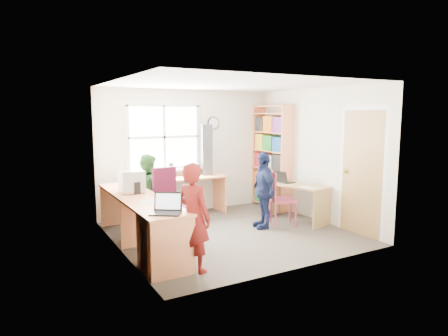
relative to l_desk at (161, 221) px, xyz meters
name	(u,v)px	position (x,y,z in m)	size (l,w,h in m)	color
room	(229,159)	(1.32, 0.38, 0.76)	(3.64, 3.44, 2.44)	#413B33
l_desk	(161,221)	(0.00, 0.00, 0.00)	(2.38, 2.95, 0.75)	#FF9C65
right_desk	(295,194)	(2.71, 0.38, 0.04)	(0.80, 1.27, 0.68)	tan
bookshelf	(272,159)	(2.96, 1.47, 0.55)	(0.30, 1.02, 2.10)	#FF9C65
swivel_chair	(168,207)	(0.38, 0.71, 0.01)	(0.56, 0.56, 1.08)	black
wooden_chair	(279,196)	(2.26, 0.28, 0.06)	(0.54, 0.54, 0.96)	#A2364D
crt_monitor	(132,182)	(-0.20, 0.71, 0.47)	(0.35, 0.31, 0.34)	#A6A6AA
laptop_left	(167,208)	(-0.18, -0.71, 0.35)	(0.46, 0.44, 0.24)	black
laptop_right	(283,180)	(2.61, 0.63, 0.27)	(0.31, 0.36, 0.22)	black
speaker_a	(137,188)	(-0.16, 0.59, 0.39)	(0.10, 0.10, 0.19)	black
speaker_b	(125,183)	(-0.20, 1.10, 0.39)	(0.10, 0.10, 0.19)	black
cd_tower	(206,150)	(1.59, 1.74, 0.79)	(0.22, 0.21, 0.99)	black
game_box	(275,179)	(2.66, 0.93, 0.25)	(0.33, 0.33, 0.06)	red
paper_a	(148,202)	(-0.19, -0.02, 0.30)	(0.23, 0.32, 0.00)	silver
paper_b	(306,187)	(2.66, 0.04, 0.22)	(0.22, 0.30, 0.00)	silver
potted_plant	(170,170)	(0.81, 1.73, 0.44)	(0.16, 0.13, 0.30)	#296835
person_red	(194,217)	(0.12, -0.83, 0.23)	(0.50, 0.33, 1.36)	maroon
person_green	(149,191)	(0.24, 1.25, 0.18)	(0.62, 0.48, 1.27)	#31762F
person_navy	(263,190)	(1.95, 0.32, 0.20)	(0.76, 0.32, 1.30)	#151F43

